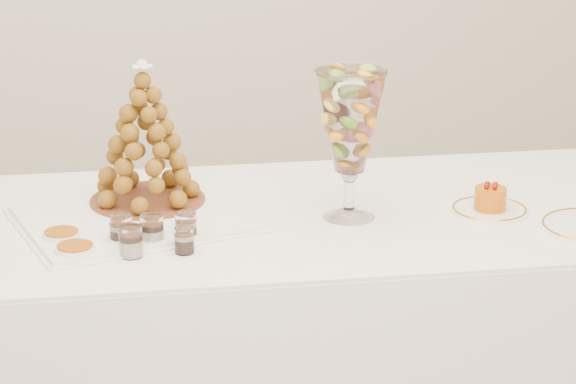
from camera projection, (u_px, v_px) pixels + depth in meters
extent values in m
cube|color=white|center=(286.00, 360.00, 3.09)|extent=(2.29, 1.03, 0.84)
cube|color=white|center=(286.00, 216.00, 2.95)|extent=(2.27, 1.03, 0.01)
cube|color=white|center=(141.00, 217.00, 2.90)|extent=(0.67, 0.57, 0.02)
cylinder|color=white|center=(349.00, 213.00, 2.93)|extent=(0.14, 0.14, 0.02)
cylinder|color=white|center=(349.00, 191.00, 2.91)|extent=(0.03, 0.03, 0.09)
sphere|color=white|center=(349.00, 174.00, 2.89)|extent=(0.04, 0.04, 0.04)
cylinder|color=white|center=(489.00, 210.00, 2.96)|extent=(0.20, 0.20, 0.01)
cylinder|color=white|center=(121.00, 231.00, 2.73)|extent=(0.06, 0.06, 0.08)
cylinder|color=white|center=(152.00, 231.00, 2.72)|extent=(0.06, 0.06, 0.08)
cylinder|color=white|center=(186.00, 227.00, 2.75)|extent=(0.07, 0.07, 0.07)
cylinder|color=white|center=(131.00, 241.00, 2.66)|extent=(0.06, 0.06, 0.08)
cylinder|color=white|center=(184.00, 240.00, 2.68)|extent=(0.06, 0.06, 0.06)
cylinder|color=white|center=(62.00, 238.00, 2.75)|extent=(0.09, 0.09, 0.03)
cylinder|color=white|center=(75.00, 252.00, 2.66)|extent=(0.10, 0.10, 0.03)
cylinder|color=brown|center=(148.00, 200.00, 2.99)|extent=(0.31, 0.31, 0.01)
cone|color=brown|center=(145.00, 132.00, 2.93)|extent=(0.27, 0.27, 0.37)
sphere|color=white|center=(142.00, 67.00, 2.87)|extent=(0.04, 0.04, 0.04)
cylinder|color=#C55B09|center=(490.00, 199.00, 2.95)|extent=(0.08, 0.08, 0.06)
sphere|color=#8A0F05|center=(496.00, 184.00, 2.94)|extent=(0.01, 0.01, 0.01)
sphere|color=#8A0F05|center=(487.00, 184.00, 2.95)|extent=(0.01, 0.01, 0.01)
sphere|color=#8A0F05|center=(487.00, 186.00, 2.93)|extent=(0.01, 0.01, 0.01)
sphere|color=#8A0F05|center=(495.00, 187.00, 2.92)|extent=(0.01, 0.01, 0.01)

